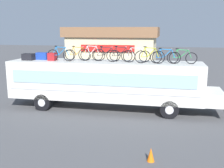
# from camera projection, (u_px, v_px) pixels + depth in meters

# --- Properties ---
(ground_plane) EXTENTS (120.00, 120.00, 0.00)m
(ground_plane) POSITION_uv_depth(u_px,v_px,m) (104.00, 109.00, 16.79)
(ground_plane) COLOR #4C4C4F
(bus) EXTENTS (12.75, 2.46, 2.94)m
(bus) POSITION_uv_depth(u_px,v_px,m) (107.00, 81.00, 16.40)
(bus) COLOR silver
(bus) RESTS_ON ground
(luggage_bag_1) EXTENTS (0.68, 0.54, 0.41)m
(luggage_bag_1) POSITION_uv_depth(u_px,v_px,m) (28.00, 57.00, 16.89)
(luggage_bag_1) COLOR black
(luggage_bag_1) RESTS_ON bus
(luggage_bag_2) EXTENTS (0.70, 0.38, 0.45)m
(luggage_bag_2) POSITION_uv_depth(u_px,v_px,m) (42.00, 56.00, 17.14)
(luggage_bag_2) COLOR #193899
(luggage_bag_2) RESTS_ON bus
(luggage_bag_3) EXTENTS (0.45, 0.45, 0.47)m
(luggage_bag_3) POSITION_uv_depth(u_px,v_px,m) (52.00, 57.00, 16.66)
(luggage_bag_3) COLOR maroon
(luggage_bag_3) RESTS_ON bus
(rooftop_bicycle_1) EXTENTS (1.71, 0.44, 0.92)m
(rooftop_bicycle_1) POSITION_uv_depth(u_px,v_px,m) (61.00, 55.00, 16.34)
(rooftop_bicycle_1) COLOR black
(rooftop_bicycle_1) RESTS_ON bus
(rooftop_bicycle_2) EXTENTS (1.67, 0.44, 0.89)m
(rooftop_bicycle_2) POSITION_uv_depth(u_px,v_px,m) (78.00, 54.00, 16.71)
(rooftop_bicycle_2) COLOR black
(rooftop_bicycle_2) RESTS_ON bus
(rooftop_bicycle_3) EXTENTS (1.69, 0.44, 0.98)m
(rooftop_bicycle_3) POSITION_uv_depth(u_px,v_px,m) (92.00, 54.00, 16.44)
(rooftop_bicycle_3) COLOR black
(rooftop_bicycle_3) RESTS_ON bus
(rooftop_bicycle_4) EXTENTS (1.77, 0.44, 0.90)m
(rooftop_bicycle_4) POSITION_uv_depth(u_px,v_px,m) (106.00, 55.00, 16.36)
(rooftop_bicycle_4) COLOR black
(rooftop_bicycle_4) RESTS_ON bus
(rooftop_bicycle_5) EXTENTS (1.71, 0.44, 0.95)m
(rooftop_bicycle_5) POSITION_uv_depth(u_px,v_px,m) (121.00, 55.00, 15.79)
(rooftop_bicycle_5) COLOR black
(rooftop_bicycle_5) RESTS_ON bus
(rooftop_bicycle_6) EXTENTS (1.73, 0.44, 0.90)m
(rooftop_bicycle_6) POSITION_uv_depth(u_px,v_px,m) (136.00, 56.00, 15.91)
(rooftop_bicycle_6) COLOR black
(rooftop_bicycle_6) RESTS_ON bus
(rooftop_bicycle_7) EXTENTS (1.70, 0.44, 0.96)m
(rooftop_bicycle_7) POSITION_uv_depth(u_px,v_px,m) (150.00, 56.00, 15.22)
(rooftop_bicycle_7) COLOR black
(rooftop_bicycle_7) RESTS_ON bus
(rooftop_bicycle_8) EXTENTS (1.70, 0.44, 0.88)m
(rooftop_bicycle_8) POSITION_uv_depth(u_px,v_px,m) (165.00, 57.00, 15.21)
(rooftop_bicycle_8) COLOR black
(rooftop_bicycle_8) RESTS_ON bus
(rooftop_bicycle_9) EXTENTS (1.66, 0.44, 0.86)m
(rooftop_bicycle_9) POSITION_uv_depth(u_px,v_px,m) (182.00, 57.00, 15.07)
(rooftop_bicycle_9) COLOR black
(rooftop_bicycle_9) RESTS_ON bus
(roadside_building) EXTENTS (10.29, 7.32, 5.04)m
(roadside_building) POSITION_uv_depth(u_px,v_px,m) (114.00, 49.00, 31.79)
(roadside_building) COLOR beige
(roadside_building) RESTS_ON ground
(traffic_cone) EXTENTS (0.28, 0.28, 0.53)m
(traffic_cone) POSITION_uv_depth(u_px,v_px,m) (151.00, 155.00, 10.10)
(traffic_cone) COLOR orange
(traffic_cone) RESTS_ON ground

